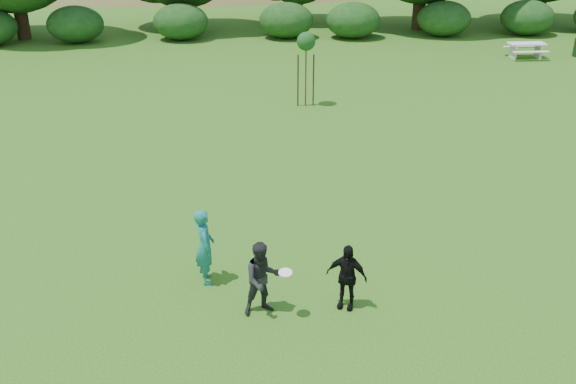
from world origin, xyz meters
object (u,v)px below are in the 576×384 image
player_teal (205,246)px  sapling (306,44)px  player_black (346,277)px  picnic_table (526,48)px  player_grey (262,279)px

player_teal → sapling: size_ratio=0.59×
player_teal → sapling: bearing=-26.8°
player_teal → player_black: bearing=-123.9°
player_black → picnic_table: player_black is taller
player_black → picnic_table: (12.48, 20.31, -0.18)m
player_black → player_teal: bearing=-179.1°
player_teal → picnic_table: player_teal is taller
player_grey → sapling: (2.30, 13.43, 1.64)m
player_grey → sapling: bearing=66.2°
player_teal → picnic_table: (15.29, 19.13, -0.33)m
player_black → picnic_table: size_ratio=0.78×
player_teal → picnic_table: size_ratio=0.94×
sapling → picnic_table: bearing=30.3°
picnic_table → player_black: bearing=-121.6°
player_teal → sapling: (3.45, 12.20, 1.57)m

